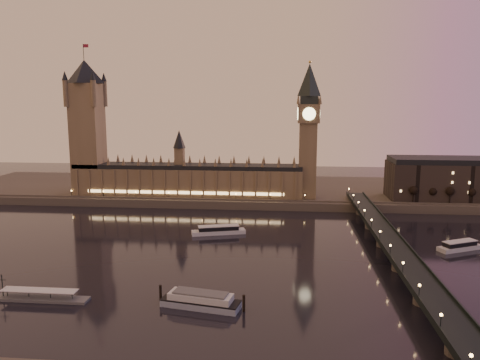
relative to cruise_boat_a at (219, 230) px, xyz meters
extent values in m
plane|color=black|center=(3.08, -35.08, -2.30)|extent=(700.00, 700.00, 0.00)
cube|color=#423D35|center=(33.08, 129.92, 0.70)|extent=(560.00, 130.00, 6.00)
cube|color=brown|center=(-36.92, 85.92, 14.70)|extent=(180.00, 26.00, 22.00)
cube|color=black|center=(-36.92, 85.92, 27.30)|extent=(180.00, 22.00, 3.20)
cube|color=#FFCC7F|center=(-36.92, 72.42, 8.70)|extent=(153.00, 0.25, 2.20)
cube|color=brown|center=(-116.92, 85.92, 47.70)|extent=(22.00, 22.00, 88.00)
cone|color=black|center=(-116.92, 85.92, 100.70)|extent=(31.68, 31.68, 18.00)
cylinder|color=black|center=(-116.92, 85.92, 115.70)|extent=(0.44, 0.44, 12.00)
cube|color=maroon|center=(-114.72, 85.92, 120.20)|extent=(4.00, 0.15, 2.50)
cube|color=brown|center=(57.08, 85.92, 32.70)|extent=(13.00, 13.00, 58.00)
cube|color=brown|center=(57.08, 85.92, 68.70)|extent=(16.00, 16.00, 14.00)
cylinder|color=#FFEAA5|center=(57.08, 77.74, 68.70)|extent=(9.60, 0.35, 9.60)
cylinder|color=#FFEAA5|center=(48.90, 85.92, 68.70)|extent=(0.35, 9.60, 9.60)
cube|color=black|center=(57.08, 85.92, 78.70)|extent=(13.00, 13.00, 6.00)
cone|color=black|center=(57.08, 85.92, 93.70)|extent=(17.68, 17.68, 24.00)
sphere|color=gold|center=(57.08, 85.92, 106.70)|extent=(2.00, 2.00, 2.00)
cube|color=black|center=(95.08, -35.08, 5.70)|extent=(13.00, 260.00, 2.00)
cube|color=black|center=(88.78, -35.08, 7.20)|extent=(0.60, 260.00, 1.00)
cube|color=black|center=(101.38, -35.08, 7.20)|extent=(0.60, 260.00, 1.00)
cube|color=black|center=(175.08, 91.92, 17.70)|extent=(110.00, 36.00, 28.00)
cube|color=black|center=(175.08, 91.92, 33.70)|extent=(108.00, 34.00, 4.00)
cylinder|color=black|center=(132.73, 73.92, 8.39)|extent=(0.70, 0.70, 9.38)
sphere|color=black|center=(132.73, 73.92, 13.29)|extent=(6.25, 6.25, 6.25)
cylinder|color=black|center=(146.55, 73.92, 8.39)|extent=(0.70, 0.70, 9.38)
sphere|color=black|center=(146.55, 73.92, 13.29)|extent=(6.25, 6.25, 6.25)
cylinder|color=black|center=(160.37, 73.92, 8.39)|extent=(0.70, 0.70, 9.38)
sphere|color=black|center=(160.37, 73.92, 13.29)|extent=(6.25, 6.25, 6.25)
cylinder|color=black|center=(174.19, 73.92, 8.39)|extent=(0.70, 0.70, 9.38)
sphere|color=black|center=(174.19, 73.92, 13.29)|extent=(6.25, 6.25, 6.25)
cube|color=silver|center=(0.00, 0.00, -1.10)|extent=(33.32, 15.81, 2.39)
cube|color=black|center=(0.00, 0.00, 1.29)|extent=(24.81, 12.24, 2.39)
cube|color=silver|center=(0.00, 0.00, 2.70)|extent=(25.52, 12.69, 0.44)
cube|color=silver|center=(135.15, -18.64, -1.12)|extent=(26.21, 17.66, 2.36)
cube|color=black|center=(135.15, -18.64, 1.24)|extent=(19.64, 13.57, 2.36)
cube|color=silver|center=(135.15, -18.64, 2.64)|extent=(20.23, 14.04, 0.43)
cube|color=#8C9AB3|center=(7.55, -103.11, -1.04)|extent=(32.22, 14.41, 2.53)
cube|color=black|center=(7.55, -103.11, 0.47)|extent=(32.22, 14.41, 0.49)
cube|color=silver|center=(7.55, -103.11, 1.98)|extent=(26.30, 12.36, 2.53)
cube|color=#595B5E|center=(7.55, -103.11, 3.59)|extent=(22.30, 10.68, 0.68)
cylinder|color=black|center=(-9.66, -98.84, 1.01)|extent=(1.07, 1.07, 6.62)
cylinder|color=black|center=(24.75, -105.38, 1.01)|extent=(1.07, 1.07, 6.62)
cube|color=#595B5E|center=(-57.95, -102.82, -1.75)|extent=(38.69, 6.45, 1.11)
cube|color=silver|center=(-58.88, -102.82, 1.89)|extent=(31.32, 5.53, 0.28)
cylinder|color=black|center=(-74.53, -102.82, 3.41)|extent=(0.37, 0.37, 9.21)
cylinder|color=black|center=(-74.53, -102.82, 5.71)|extent=(3.68, 0.22, 0.22)
camera|label=1|loc=(39.42, -273.78, 77.15)|focal=35.00mm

